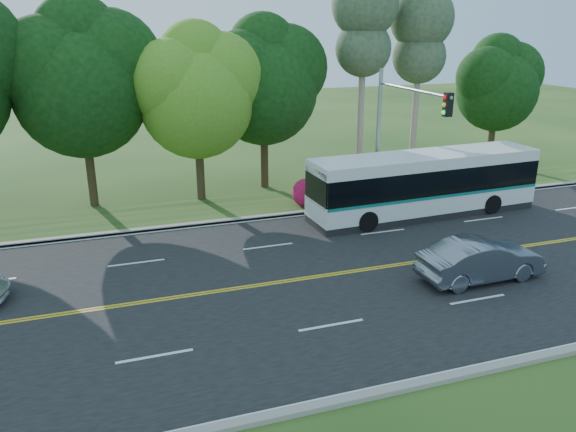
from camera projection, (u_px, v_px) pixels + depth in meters
name	position (u px, v px, depth m)	size (l,w,h in m)	color
ground	(307.00, 278.00, 21.10)	(120.00, 120.00, 0.00)	#214416
road	(307.00, 278.00, 21.09)	(60.00, 14.00, 0.02)	black
curb_north	(256.00, 217.00, 27.48)	(60.00, 0.30, 0.15)	gray
curb_south	(403.00, 388.00, 14.67)	(60.00, 0.30, 0.15)	gray
grass_verge	(247.00, 207.00, 29.14)	(60.00, 4.00, 0.10)	#214416
lane_markings	(305.00, 278.00, 21.06)	(57.60, 13.82, 0.00)	gold
tree_row	(129.00, 73.00, 28.21)	(44.70, 9.10, 13.84)	#302415
bougainvillea_hedge	(379.00, 187.00, 30.33)	(9.50, 2.25, 1.50)	maroon
traffic_signal	(398.00, 122.00, 26.37)	(0.42, 6.10, 7.00)	#989BA0
transit_bus	(424.00, 185.00, 27.62)	(11.86, 3.10, 3.08)	white
sedan	(481.00, 260.00, 20.76)	(1.65, 4.74, 1.56)	slate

